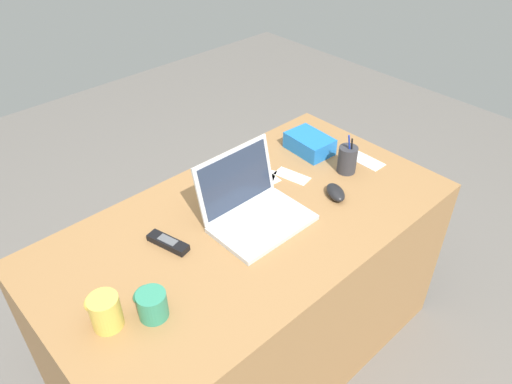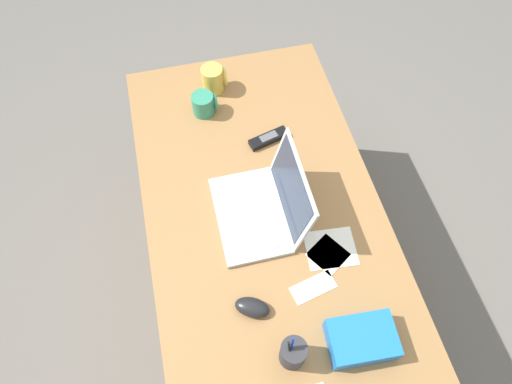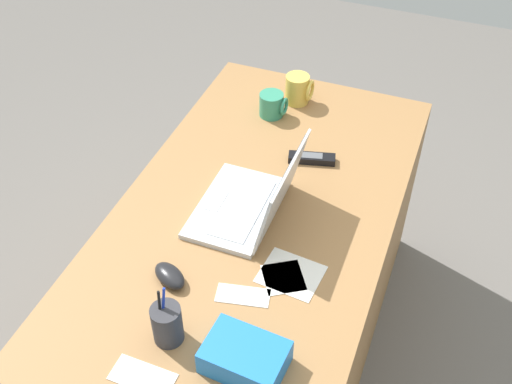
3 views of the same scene
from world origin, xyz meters
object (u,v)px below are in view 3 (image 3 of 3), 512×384
Objects in this scene: computer_mouse at (170,276)px; snack_bag at (245,357)px; cordless_phone at (312,158)px; pen_holder at (167,324)px; laptop at (251,202)px; coffee_mug_tall at (272,105)px; coffee_mug_white at (298,89)px.

computer_mouse is 0.56× the size of snack_bag.
snack_bag reaches higher than cordless_phone.
pen_holder reaches higher than computer_mouse.
laptop is 2.15× the size of cordless_phone.
pen_holder reaches higher than snack_bag.
computer_mouse is 0.83m from coffee_mug_tall.
cordless_phone is 0.80m from snack_bag.
computer_mouse is 1.01× the size of coffee_mug_white.
cordless_phone is at bearing 162.33° from laptop.
laptop reaches higher than coffee_mug_white.
laptop is 3.50× the size of coffee_mug_tall.
laptop reaches higher than coffee_mug_tall.
coffee_mug_white is at bearing 151.94° from coffee_mug_tall.
coffee_mug_white is at bearing -154.03° from cordless_phone.
pen_holder is at bearing 1.13° from coffee_mug_white.
snack_bag is (1.00, 0.29, -0.01)m from coffee_mug_tall.
computer_mouse is at bearing -19.57° from laptop.
coffee_mug_tall is 0.55× the size of pen_holder.
coffee_mug_tall is at bearing -167.08° from laptop.
cordless_phone is (0.31, 0.15, -0.04)m from coffee_mug_white.
cordless_phone is at bearing 170.63° from pen_holder.
snack_bag is (0.01, 0.21, -0.02)m from pen_holder.
cordless_phone is at bearing 25.97° from coffee_mug_white.
coffee_mug_white is 1.10× the size of coffee_mug_tall.
coffee_mug_tall reaches higher than computer_mouse.
snack_bag is (1.11, 0.23, -0.02)m from coffee_mug_white.
laptop is 0.34m from computer_mouse.
coffee_mug_white is (-0.94, 0.06, 0.04)m from computer_mouse.
coffee_mug_white is 0.35m from cordless_phone.
coffee_mug_tall is 1.00m from pen_holder.
computer_mouse is at bearing 0.12° from coffee_mug_tall.
snack_bag is at bearing 87.28° from computer_mouse.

